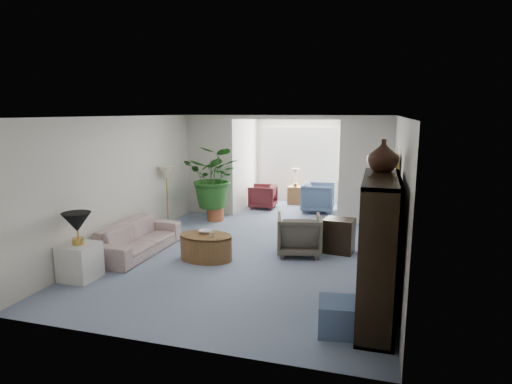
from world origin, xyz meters
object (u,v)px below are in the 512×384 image
(entertainment_cabinet, at_px, (378,250))
(coffee_cup, at_px, (212,234))
(sofa, at_px, (138,238))
(table_lamp, at_px, (77,222))
(sunroom_chair_maroon, at_px, (263,196))
(framed_picture, at_px, (397,170))
(coffee_bowl, at_px, (205,232))
(floor_lamp, at_px, (166,173))
(cabinet_urn, at_px, (383,155))
(side_table_dark, at_px, (339,236))
(sunroom_table, at_px, (295,195))
(sunroom_chair_blue, at_px, (318,197))
(ottoman, at_px, (339,317))
(plant_pot, at_px, (215,214))
(wingback_chair, at_px, (299,235))
(coffee_table, at_px, (206,247))
(end_table, at_px, (80,262))

(entertainment_cabinet, bearing_deg, coffee_cup, 154.02)
(sofa, bearing_deg, coffee_cup, -91.56)
(table_lamp, height_order, sunroom_chair_maroon, table_lamp)
(framed_picture, xyz_separation_m, coffee_bowl, (-3.19, -0.04, -1.22))
(sofa, relative_size, floor_lamp, 5.45)
(sofa, xyz_separation_m, cabinet_urn, (4.25, -0.91, 1.74))
(side_table_dark, relative_size, sunroom_table, 1.26)
(sunroom_chair_blue, xyz_separation_m, sunroom_chair_maroon, (-1.50, -0.00, -0.06))
(cabinet_urn, height_order, ottoman, cabinet_urn)
(sofa, bearing_deg, ottoman, -115.09)
(ottoman, xyz_separation_m, plant_pot, (-3.36, 4.56, -0.03))
(coffee_cup, bearing_deg, sunroom_chair_maroon, 93.47)
(coffee_bowl, distance_m, sunroom_table, 4.94)
(table_lamp, distance_m, floor_lamp, 3.15)
(floor_lamp, bearing_deg, plant_pot, 48.19)
(side_table_dark, distance_m, entertainment_cabinet, 2.65)
(cabinet_urn, bearing_deg, ottoman, -112.78)
(wingback_chair, distance_m, sunroom_chair_maroon, 3.85)
(side_table_dark, xyz_separation_m, entertainment_cabinet, (0.69, -2.50, 0.59))
(table_lamp, bearing_deg, cabinet_urn, 5.60)
(coffee_table, relative_size, sunroom_table, 1.89)
(sunroom_table, bearing_deg, end_table, -108.89)
(sunroom_chair_blue, distance_m, sunroom_table, 1.07)
(sofa, bearing_deg, side_table_dark, -71.96)
(sofa, xyz_separation_m, sunroom_table, (1.98, 5.02, -0.03))
(end_table, xyz_separation_m, side_table_dark, (3.76, 2.43, 0.04))
(coffee_table, relative_size, plant_pot, 2.37)
(wingback_chair, distance_m, sunroom_table, 4.33)
(framed_picture, distance_m, cabinet_urn, 1.15)
(wingback_chair, bearing_deg, framed_picture, 146.79)
(entertainment_cabinet, distance_m, ottoman, 0.95)
(end_table, relative_size, sunroom_chair_blue, 0.68)
(end_table, xyz_separation_m, coffee_bowl, (1.49, 1.48, 0.19))
(framed_picture, xyz_separation_m, coffee_cup, (-2.99, -0.24, -1.20))
(wingback_chair, xyz_separation_m, sunroom_chair_blue, (-0.13, 3.48, 0.01))
(side_table_dark, bearing_deg, cabinet_urn, -71.06)
(floor_lamp, xyz_separation_m, plant_pot, (0.80, 0.89, -1.09))
(plant_pot, relative_size, sunroom_chair_blue, 0.48)
(coffee_cup, distance_m, cabinet_urn, 3.26)
(coffee_bowl, distance_m, sunroom_chair_maroon, 4.14)
(side_table_dark, height_order, sunroom_table, side_table_dark)
(sunroom_table, bearing_deg, entertainment_cabinet, -70.56)
(ottoman, distance_m, sunroom_table, 7.15)
(framed_picture, xyz_separation_m, sunroom_table, (-2.50, 4.85, -1.45))
(end_table, height_order, wingback_chair, wingback_chair)
(plant_pot, bearing_deg, floor_lamp, -131.81)
(coffee_cup, bearing_deg, coffee_table, 146.31)
(table_lamp, xyz_separation_m, coffee_table, (1.54, 1.38, -0.69))
(coffee_table, xyz_separation_m, plant_pot, (-0.86, 2.64, -0.07))
(wingback_chair, height_order, plant_pot, wingback_chair)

